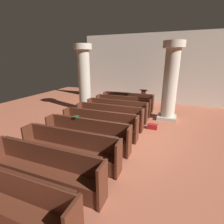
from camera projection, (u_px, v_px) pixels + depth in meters
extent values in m
plane|color=#AD5B42|center=(129.00, 137.00, 6.49)|extent=(19.20, 19.20, 0.00)
cube|color=silver|center=(155.00, 69.00, 11.22)|extent=(10.00, 0.16, 4.50)
cube|color=#562819|center=(128.00, 102.00, 10.07)|extent=(2.90, 0.38, 0.05)
cube|color=#562819|center=(129.00, 97.00, 10.13)|extent=(2.90, 0.04, 0.52)
cube|color=#492215|center=(129.00, 93.00, 10.10)|extent=(2.78, 0.06, 0.02)
cube|color=#4E2416|center=(105.00, 99.00, 10.56)|extent=(0.06, 0.44, 0.96)
cube|color=#4E2416|center=(153.00, 104.00, 9.54)|extent=(0.06, 0.44, 0.96)
cube|color=#522618|center=(127.00, 106.00, 9.97)|extent=(2.90, 0.03, 0.38)
cube|color=#562819|center=(123.00, 106.00, 9.18)|extent=(2.90, 0.38, 0.05)
cube|color=#562819|center=(124.00, 101.00, 9.25)|extent=(2.90, 0.04, 0.52)
cube|color=#492215|center=(124.00, 96.00, 9.22)|extent=(2.78, 0.06, 0.02)
cube|color=#4E2416|center=(98.00, 103.00, 9.68)|extent=(0.06, 0.44, 0.96)
cube|color=#4E2416|center=(150.00, 108.00, 8.65)|extent=(0.06, 0.44, 0.96)
cube|color=#522618|center=(122.00, 111.00, 9.09)|extent=(2.90, 0.03, 0.38)
cube|color=#562819|center=(117.00, 111.00, 8.30)|extent=(2.90, 0.38, 0.05)
cube|color=#562819|center=(118.00, 105.00, 8.36)|extent=(2.90, 0.04, 0.52)
cube|color=#492215|center=(118.00, 100.00, 8.33)|extent=(2.78, 0.06, 0.02)
cube|color=#4E2416|center=(90.00, 107.00, 8.79)|extent=(0.06, 0.44, 0.96)
cube|color=#4E2416|center=(147.00, 114.00, 7.77)|extent=(0.06, 0.44, 0.96)
cube|color=#522618|center=(115.00, 117.00, 8.21)|extent=(2.90, 0.03, 0.38)
cube|color=#562819|center=(109.00, 118.00, 7.42)|extent=(2.90, 0.38, 0.05)
cube|color=#562819|center=(110.00, 111.00, 7.48)|extent=(2.90, 0.04, 0.52)
cube|color=#492215|center=(111.00, 105.00, 7.45)|extent=(2.78, 0.06, 0.02)
cube|color=#4E2416|center=(80.00, 113.00, 7.91)|extent=(0.06, 0.44, 0.96)
cube|color=#4E2416|center=(142.00, 121.00, 6.89)|extent=(0.06, 0.44, 0.96)
cube|color=#522618|center=(108.00, 123.00, 7.33)|extent=(2.90, 0.03, 0.38)
cube|color=#562819|center=(99.00, 126.00, 6.54)|extent=(2.90, 0.38, 0.05)
cube|color=#562819|center=(101.00, 117.00, 6.60)|extent=(2.90, 0.04, 0.52)
cube|color=#492215|center=(101.00, 111.00, 6.57)|extent=(2.78, 0.06, 0.02)
cube|color=#4E2416|center=(67.00, 119.00, 7.03)|extent=(0.06, 0.44, 0.96)
cube|color=#4E2416|center=(137.00, 130.00, 6.01)|extent=(0.06, 0.44, 0.96)
cube|color=#522618|center=(98.00, 132.00, 6.44)|extent=(2.90, 0.03, 0.38)
cube|color=#562819|center=(87.00, 136.00, 5.65)|extent=(2.90, 0.38, 0.05)
cube|color=#562819|center=(89.00, 126.00, 5.72)|extent=(2.90, 0.04, 0.52)
cube|color=#492215|center=(89.00, 119.00, 5.69)|extent=(2.78, 0.06, 0.02)
cube|color=#4E2416|center=(51.00, 128.00, 6.15)|extent=(0.06, 0.44, 0.96)
cube|color=#4E2416|center=(129.00, 142.00, 5.12)|extent=(0.06, 0.44, 0.96)
cube|color=#522618|center=(84.00, 144.00, 5.56)|extent=(2.90, 0.03, 0.38)
cube|color=#562819|center=(69.00, 150.00, 4.77)|extent=(2.90, 0.38, 0.05)
cube|color=#562819|center=(72.00, 139.00, 4.83)|extent=(2.90, 0.04, 0.52)
cube|color=#492215|center=(72.00, 130.00, 4.80)|extent=(2.78, 0.06, 0.02)
cube|color=#4E2416|center=(29.00, 140.00, 5.26)|extent=(0.06, 0.44, 0.96)
cube|color=#4E2416|center=(119.00, 159.00, 4.24)|extent=(0.06, 0.44, 0.96)
cube|color=#522618|center=(66.00, 160.00, 4.68)|extent=(2.90, 0.03, 0.38)
cube|color=#562819|center=(44.00, 171.00, 3.89)|extent=(2.90, 0.38, 0.05)
cube|color=#562819|center=(48.00, 156.00, 3.95)|extent=(2.90, 0.04, 0.52)
cube|color=#492215|center=(48.00, 146.00, 3.92)|extent=(2.78, 0.06, 0.02)
cube|color=#4E2416|center=(102.00, 185.00, 3.36)|extent=(0.06, 0.44, 0.96)
cube|color=#522618|center=(40.00, 183.00, 3.80)|extent=(2.90, 0.03, 0.38)
cube|color=#562819|center=(4.00, 203.00, 3.01)|extent=(2.90, 0.38, 0.05)
cube|color=#562819|center=(10.00, 184.00, 3.07)|extent=(2.90, 0.04, 0.52)
cube|color=#492215|center=(10.00, 171.00, 3.04)|extent=(2.78, 0.06, 0.02)
cube|color=#B6AD9A|center=(167.00, 117.00, 8.48)|extent=(0.90, 0.90, 0.18)
cylinder|color=beige|center=(170.00, 84.00, 7.97)|extent=(0.67, 0.67, 3.19)
cylinder|color=beige|center=(174.00, 44.00, 7.45)|extent=(0.97, 0.97, 0.30)
cube|color=#B6AD9A|center=(86.00, 108.00, 10.01)|extent=(0.90, 0.90, 0.18)
cylinder|color=beige|center=(84.00, 80.00, 9.50)|extent=(0.67, 0.67, 3.19)
cylinder|color=beige|center=(83.00, 47.00, 8.98)|extent=(0.97, 0.97, 0.30)
cube|color=#492215|center=(143.00, 105.00, 10.97)|extent=(0.45, 0.45, 0.06)
cube|color=#562819|center=(143.00, 98.00, 10.84)|extent=(0.28, 0.28, 0.95)
cube|color=#5B2A1A|center=(144.00, 90.00, 10.68)|extent=(0.48, 0.35, 0.15)
cube|color=#194723|center=(76.00, 117.00, 5.85)|extent=(0.14, 0.20, 0.03)
cube|color=maroon|center=(152.00, 126.00, 7.28)|extent=(0.42, 0.24, 0.21)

